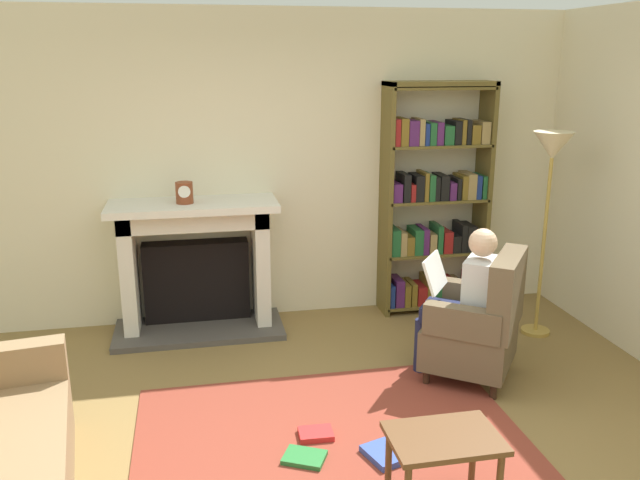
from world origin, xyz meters
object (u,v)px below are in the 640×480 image
at_px(fireplace, 196,262).
at_px(armchair_reading, 480,325).
at_px(floor_lamp, 551,164).
at_px(seated_reader, 465,297).
at_px(bookshelf, 434,204).
at_px(side_table, 444,448).
at_px(mantel_clock, 184,193).

relative_size(fireplace, armchair_reading, 1.47).
bearing_deg(floor_lamp, seated_reader, -147.45).
xyz_separation_m(fireplace, bookshelf, (2.15, 0.04, 0.41)).
bearing_deg(side_table, mantel_clock, 115.21).
xyz_separation_m(fireplace, armchair_reading, (1.99, -1.36, -0.17)).
bearing_deg(bookshelf, armchair_reading, -96.47).
bearing_deg(floor_lamp, side_table, -129.22).
relative_size(seated_reader, side_table, 2.04).
xyz_separation_m(bookshelf, side_table, (-0.98, -2.77, -0.62)).
height_order(fireplace, side_table, fireplace).
height_order(mantel_clock, seated_reader, mantel_clock).
xyz_separation_m(seated_reader, side_table, (-0.72, -1.44, -0.23)).
relative_size(mantel_clock, armchair_reading, 0.18).
bearing_deg(bookshelf, mantel_clock, -176.50).
relative_size(fireplace, seated_reader, 1.25).
height_order(bookshelf, seated_reader, bookshelf).
relative_size(fireplace, bookshelf, 0.68).
height_order(seated_reader, side_table, seated_reader).
bearing_deg(fireplace, floor_lamp, -13.67).
distance_m(seated_reader, side_table, 1.63).
height_order(mantel_clock, side_table, mantel_clock).
xyz_separation_m(seated_reader, floor_lamp, (0.94, 0.60, 0.84)).
distance_m(mantel_clock, bookshelf, 2.23).
height_order(fireplace, seated_reader, same).
xyz_separation_m(side_table, floor_lamp, (1.67, 2.04, 1.07)).
xyz_separation_m(mantel_clock, floor_lamp, (2.90, -0.59, 0.23)).
distance_m(armchair_reading, seated_reader, 0.23).
distance_m(bookshelf, floor_lamp, 1.10).
bearing_deg(bookshelf, floor_lamp, -46.44).
height_order(fireplace, floor_lamp, floor_lamp).
height_order(fireplace, mantel_clock, mantel_clock).
height_order(bookshelf, floor_lamp, bookshelf).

